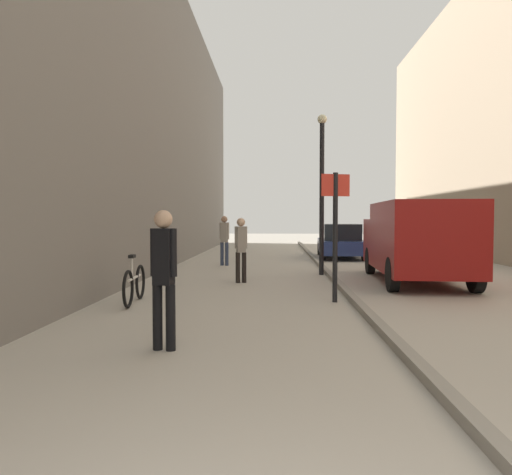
{
  "coord_description": "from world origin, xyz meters",
  "views": [
    {
      "loc": [
        0.0,
        -1.21,
        1.69
      ],
      "look_at": [
        -0.48,
        10.74,
        1.21
      ],
      "focal_mm": 33.69,
      "sensor_mm": 36.0,
      "label": 1
    }
  ],
  "objects_px": {
    "pedestrian_far_crossing": "(224,237)",
    "street_sign_post": "(335,225)",
    "lamp_post": "(322,184)",
    "bicycle_leaning": "(134,284)",
    "pedestrian_main_foreground": "(241,245)",
    "pedestrian_mid_block": "(164,270)",
    "delivery_van": "(416,239)",
    "parked_car": "(341,241)"
  },
  "relations": [
    {
      "from": "pedestrian_far_crossing",
      "to": "street_sign_post",
      "type": "distance_m",
      "value": 8.01
    },
    {
      "from": "lamp_post",
      "to": "bicycle_leaning",
      "type": "height_order",
      "value": "lamp_post"
    },
    {
      "from": "pedestrian_main_foreground",
      "to": "lamp_post",
      "type": "distance_m",
      "value": 3.43
    },
    {
      "from": "street_sign_post",
      "to": "bicycle_leaning",
      "type": "relative_size",
      "value": 1.47
    },
    {
      "from": "pedestrian_main_foreground",
      "to": "street_sign_post",
      "type": "bearing_deg",
      "value": 108.41
    },
    {
      "from": "pedestrian_mid_block",
      "to": "delivery_van",
      "type": "relative_size",
      "value": 0.34
    },
    {
      "from": "pedestrian_mid_block",
      "to": "parked_car",
      "type": "xyz_separation_m",
      "value": [
        4.22,
        14.67,
        -0.32
      ]
    },
    {
      "from": "pedestrian_far_crossing",
      "to": "bicycle_leaning",
      "type": "distance_m",
      "value": 7.79
    },
    {
      "from": "pedestrian_main_foreground",
      "to": "delivery_van",
      "type": "relative_size",
      "value": 0.32
    },
    {
      "from": "delivery_van",
      "to": "street_sign_post",
      "type": "height_order",
      "value": "street_sign_post"
    },
    {
      "from": "lamp_post",
      "to": "parked_car",
      "type": "bearing_deg",
      "value": 77.32
    },
    {
      "from": "delivery_van",
      "to": "lamp_post",
      "type": "xyz_separation_m",
      "value": [
        -2.33,
        1.57,
        1.58
      ]
    },
    {
      "from": "parked_car",
      "to": "street_sign_post",
      "type": "xyz_separation_m",
      "value": [
        -1.6,
        -11.03,
        0.83
      ]
    },
    {
      "from": "pedestrian_far_crossing",
      "to": "delivery_van",
      "type": "relative_size",
      "value": 0.33
    },
    {
      "from": "pedestrian_main_foreground",
      "to": "pedestrian_mid_block",
      "type": "relative_size",
      "value": 0.95
    },
    {
      "from": "pedestrian_far_crossing",
      "to": "pedestrian_main_foreground",
      "type": "bearing_deg",
      "value": -70.73
    },
    {
      "from": "pedestrian_main_foreground",
      "to": "pedestrian_far_crossing",
      "type": "distance_m",
      "value": 4.66
    },
    {
      "from": "pedestrian_far_crossing",
      "to": "delivery_van",
      "type": "height_order",
      "value": "delivery_van"
    },
    {
      "from": "pedestrian_far_crossing",
      "to": "lamp_post",
      "type": "distance_m",
      "value": 4.51
    },
    {
      "from": "pedestrian_main_foreground",
      "to": "lamp_post",
      "type": "relative_size",
      "value": 0.36
    },
    {
      "from": "pedestrian_main_foreground",
      "to": "street_sign_post",
      "type": "relative_size",
      "value": 0.65
    },
    {
      "from": "pedestrian_mid_block",
      "to": "lamp_post",
      "type": "bearing_deg",
      "value": 82.21
    },
    {
      "from": "pedestrian_far_crossing",
      "to": "street_sign_post",
      "type": "relative_size",
      "value": 0.68
    },
    {
      "from": "street_sign_post",
      "to": "pedestrian_far_crossing",
      "type": "bearing_deg",
      "value": -84.06
    },
    {
      "from": "delivery_van",
      "to": "pedestrian_main_foreground",
      "type": "bearing_deg",
      "value": -172.99
    },
    {
      "from": "delivery_van",
      "to": "lamp_post",
      "type": "distance_m",
      "value": 3.22
    },
    {
      "from": "delivery_van",
      "to": "parked_car",
      "type": "bearing_deg",
      "value": 99.74
    },
    {
      "from": "street_sign_post",
      "to": "bicycle_leaning",
      "type": "height_order",
      "value": "street_sign_post"
    },
    {
      "from": "pedestrian_mid_block",
      "to": "bicycle_leaning",
      "type": "distance_m",
      "value": 3.66
    },
    {
      "from": "pedestrian_far_crossing",
      "to": "street_sign_post",
      "type": "height_order",
      "value": "street_sign_post"
    },
    {
      "from": "lamp_post",
      "to": "street_sign_post",
      "type": "bearing_deg",
      "value": -92.19
    },
    {
      "from": "pedestrian_mid_block",
      "to": "lamp_post",
      "type": "height_order",
      "value": "lamp_post"
    },
    {
      "from": "delivery_van",
      "to": "parked_car",
      "type": "xyz_separation_m",
      "value": [
        -0.91,
        7.88,
        -0.43
      ]
    },
    {
      "from": "pedestrian_main_foreground",
      "to": "pedestrian_far_crossing",
      "type": "xyz_separation_m",
      "value": [
        -0.92,
        4.57,
        0.04
      ]
    },
    {
      "from": "pedestrian_mid_block",
      "to": "pedestrian_far_crossing",
      "type": "bearing_deg",
      "value": 102.84
    },
    {
      "from": "pedestrian_far_crossing",
      "to": "lamp_post",
      "type": "xyz_separation_m",
      "value": [
        3.2,
        -2.69,
        1.7
      ]
    },
    {
      "from": "pedestrian_main_foreground",
      "to": "delivery_van",
      "type": "height_order",
      "value": "delivery_van"
    },
    {
      "from": "parked_car",
      "to": "bicycle_leaning",
      "type": "xyz_separation_m",
      "value": [
        -5.59,
        -11.33,
        -0.33
      ]
    },
    {
      "from": "pedestrian_mid_block",
      "to": "street_sign_post",
      "type": "height_order",
      "value": "street_sign_post"
    },
    {
      "from": "pedestrian_main_foreground",
      "to": "bicycle_leaning",
      "type": "distance_m",
      "value": 3.71
    },
    {
      "from": "pedestrian_far_crossing",
      "to": "lamp_post",
      "type": "relative_size",
      "value": 0.37
    },
    {
      "from": "pedestrian_main_foreground",
      "to": "lamp_post",
      "type": "height_order",
      "value": "lamp_post"
    }
  ]
}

